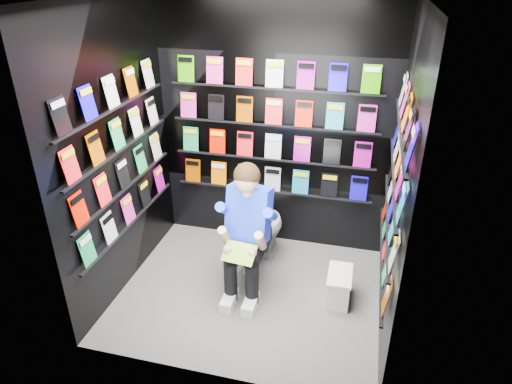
# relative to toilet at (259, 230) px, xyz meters

# --- Properties ---
(floor) EXTENTS (2.40, 2.40, 0.00)m
(floor) POSITION_rel_toilet_xyz_m (0.04, -0.53, -0.37)
(floor) COLOR #5D5E5B
(floor) RESTS_ON ground
(wall_back) EXTENTS (2.40, 0.04, 2.60)m
(wall_back) POSITION_rel_toilet_xyz_m (0.04, 0.47, 0.93)
(wall_back) COLOR black
(wall_back) RESTS_ON floor
(wall_front) EXTENTS (2.40, 0.04, 2.60)m
(wall_front) POSITION_rel_toilet_xyz_m (0.04, -1.53, 0.93)
(wall_front) COLOR black
(wall_front) RESTS_ON floor
(wall_left) EXTENTS (0.04, 2.00, 2.60)m
(wall_left) POSITION_rel_toilet_xyz_m (-1.16, -0.53, 0.93)
(wall_left) COLOR black
(wall_left) RESTS_ON floor
(wall_right) EXTENTS (0.04, 2.00, 2.60)m
(wall_right) POSITION_rel_toilet_xyz_m (1.24, -0.53, 0.93)
(wall_right) COLOR black
(wall_right) RESTS_ON floor
(comics_back) EXTENTS (2.10, 0.06, 1.37)m
(comics_back) POSITION_rel_toilet_xyz_m (0.04, 0.44, 0.94)
(comics_back) COLOR red
(comics_back) RESTS_ON wall_back
(comics_left) EXTENTS (0.06, 1.70, 1.37)m
(comics_left) POSITION_rel_toilet_xyz_m (-1.13, -0.53, 0.94)
(comics_left) COLOR red
(comics_left) RESTS_ON wall_left
(comics_right) EXTENTS (0.06, 1.70, 1.37)m
(comics_right) POSITION_rel_toilet_xyz_m (1.21, -0.53, 0.94)
(comics_right) COLOR red
(comics_right) RESTS_ON wall_right
(toilet) EXTENTS (0.50, 0.79, 0.73)m
(toilet) POSITION_rel_toilet_xyz_m (0.00, 0.00, 0.00)
(toilet) COLOR white
(toilet) RESTS_ON floor
(longbox) EXTENTS (0.20, 0.36, 0.27)m
(longbox) POSITION_rel_toilet_xyz_m (0.86, -0.43, -0.23)
(longbox) COLOR white
(longbox) RESTS_ON floor
(longbox_lid) EXTENTS (0.22, 0.38, 0.03)m
(longbox_lid) POSITION_rel_toilet_xyz_m (0.86, -0.43, -0.08)
(longbox_lid) COLOR white
(longbox_lid) RESTS_ON longbox
(reader) EXTENTS (0.61, 0.82, 1.41)m
(reader) POSITION_rel_toilet_xyz_m (0.00, -0.38, 0.41)
(reader) COLOR #0925E6
(reader) RESTS_ON toilet
(held_comic) EXTENTS (0.30, 0.20, 0.12)m
(held_comic) POSITION_rel_toilet_xyz_m (-0.00, -0.73, 0.21)
(held_comic) COLOR green
(held_comic) RESTS_ON reader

